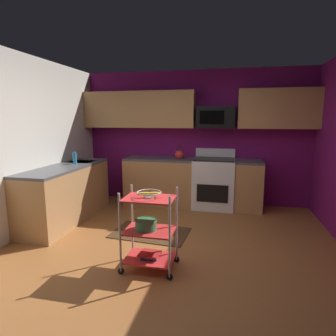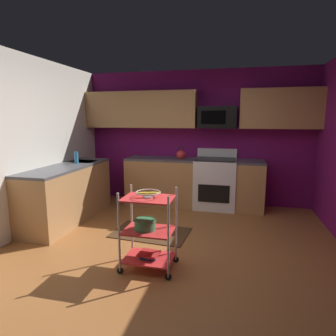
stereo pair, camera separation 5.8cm
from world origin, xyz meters
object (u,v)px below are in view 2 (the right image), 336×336
at_px(rolling_cart, 149,230).
at_px(kettle, 181,155).
at_px(oven_range, 215,183).
at_px(microwave, 217,117).
at_px(dish_soap_bottle, 76,158).
at_px(mixing_bowl_large, 145,224).
at_px(book_stack, 149,255).
at_px(fruit_bowl, 148,193).

relative_size(rolling_cart, kettle, 3.47).
relative_size(oven_range, microwave, 1.57).
xyz_separation_m(rolling_cart, dish_soap_bottle, (-1.73, 1.44, 0.57)).
xyz_separation_m(oven_range, kettle, (-0.66, -0.00, 0.52)).
distance_m(mixing_bowl_large, kettle, 2.50).
bearing_deg(kettle, oven_range, 0.34).
xyz_separation_m(oven_range, microwave, (-0.00, 0.10, 1.22)).
xyz_separation_m(mixing_bowl_large, kettle, (-0.06, 2.45, 0.48)).
xyz_separation_m(microwave, mixing_bowl_large, (-0.59, -2.56, -1.18)).
bearing_deg(book_stack, dish_soap_bottle, 140.24).
bearing_deg(dish_soap_bottle, oven_range, 23.95).
bearing_deg(rolling_cart, oven_range, 77.29).
relative_size(microwave, mixing_bowl_large, 2.78).
height_order(oven_range, mixing_bowl_large, oven_range).
distance_m(oven_range, book_stack, 2.54).
bearing_deg(mixing_bowl_large, fruit_bowl, 0.00).
bearing_deg(fruit_bowl, rolling_cart, -116.57).
distance_m(kettle, dish_soap_bottle, 1.91).
distance_m(rolling_cart, dish_soap_bottle, 2.32).
bearing_deg(kettle, dish_soap_bottle, -148.11).
bearing_deg(fruit_bowl, kettle, 92.47).
distance_m(rolling_cart, book_stack, 0.29).
relative_size(microwave, book_stack, 2.93).
xyz_separation_m(book_stack, kettle, (-0.11, 2.45, 0.84)).
distance_m(microwave, rolling_cart, 2.90).
height_order(oven_range, rolling_cart, oven_range).
bearing_deg(mixing_bowl_large, rolling_cart, 0.00).
bearing_deg(oven_range, rolling_cart, -102.71).
height_order(microwave, rolling_cart, microwave).
distance_m(rolling_cart, fruit_bowl, 0.42).
bearing_deg(fruit_bowl, book_stack, -104.04).
distance_m(oven_range, fruit_bowl, 2.55).
relative_size(mixing_bowl_large, dish_soap_bottle, 1.26).
bearing_deg(mixing_bowl_large, dish_soap_bottle, 139.57).
height_order(mixing_bowl_large, dish_soap_bottle, dish_soap_bottle).
relative_size(mixing_bowl_large, kettle, 0.95).
relative_size(fruit_bowl, mixing_bowl_large, 1.08).
bearing_deg(oven_range, kettle, -179.66).
height_order(fruit_bowl, kettle, kettle).
xyz_separation_m(fruit_bowl, dish_soap_bottle, (-1.73, 1.44, 0.14)).
height_order(rolling_cart, dish_soap_bottle, dish_soap_bottle).
distance_m(microwave, mixing_bowl_large, 2.88).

